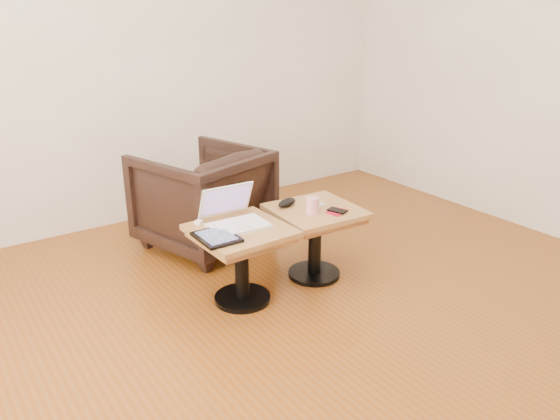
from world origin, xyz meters
TOP-DOWN VIEW (x-y plane):
  - room_shell at (0.00, 0.00)m, footprint 4.52×4.52m
  - side_table_left at (-0.16, 0.64)m, footprint 0.52×0.52m
  - side_table_right at (0.38, 0.64)m, footprint 0.54×0.54m
  - laptop at (-0.15, 0.70)m, footprint 0.34×0.33m
  - tablet at (-0.34, 0.58)m, footprint 0.20×0.25m
  - charging_adapter at (-0.32, 0.82)m, footprint 0.05×0.05m
  - glasses_case at (0.26, 0.77)m, footprint 0.17×0.11m
  - striped_cup at (0.31, 0.59)m, footprint 0.08×0.08m
  - earbuds_tangle at (0.44, 0.66)m, footprint 0.07×0.06m
  - phone_on_sleeve at (0.45, 0.52)m, footprint 0.15×0.13m
  - armchair at (0.03, 1.47)m, footprint 0.95×0.97m

SIDE VIEW (x-z plane):
  - side_table_left at x=-0.16m, z-range 0.12..0.57m
  - side_table_right at x=0.38m, z-range 0.12..0.57m
  - armchair at x=0.03m, z-range 0.00..0.71m
  - earbuds_tangle at x=0.44m, z-range 0.46..0.47m
  - phone_on_sleeve at x=0.45m, z-range 0.46..0.47m
  - tablet at x=-0.34m, z-range 0.46..0.48m
  - charging_adapter at x=-0.32m, z-range 0.46..0.48m
  - glasses_case at x=0.26m, z-range 0.46..0.51m
  - laptop at x=-0.15m, z-range 0.40..0.61m
  - striped_cup at x=0.31m, z-range 0.46..0.56m
  - room_shell at x=0.00m, z-range 0.00..2.71m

